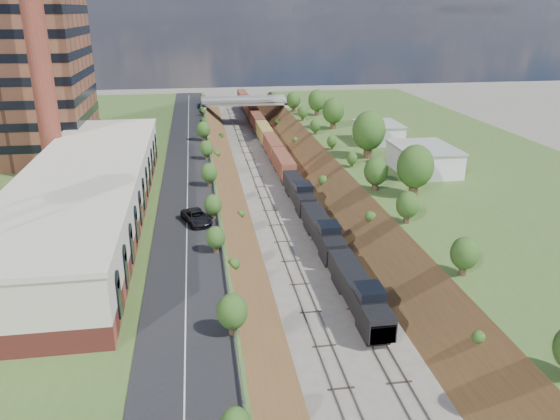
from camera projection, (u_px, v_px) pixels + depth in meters
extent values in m
cube|color=#455F27|center=(83.00, 187.00, 91.69)|extent=(44.00, 180.00, 5.00)
cube|color=#455F27|center=(453.00, 170.00, 101.17)|extent=(44.00, 180.00, 5.00)
cube|color=brown|center=(215.00, 195.00, 95.72)|extent=(10.00, 180.00, 10.00)
cube|color=brown|center=(337.00, 189.00, 98.88)|extent=(10.00, 180.00, 10.00)
cube|color=gray|center=(263.00, 192.00, 96.89)|extent=(1.58, 180.00, 0.18)
cube|color=gray|center=(292.00, 190.00, 97.64)|extent=(1.58, 180.00, 0.18)
cube|color=black|center=(188.00, 168.00, 93.32)|extent=(8.00, 180.00, 0.10)
cube|color=#99999E|center=(212.00, 164.00, 93.74)|extent=(0.06, 171.00, 0.30)
cube|color=brown|center=(89.00, 210.00, 70.76)|extent=(14.00, 62.00, 2.20)
cube|color=beige|center=(86.00, 186.00, 69.64)|extent=(14.00, 62.00, 4.30)
cube|color=beige|center=(84.00, 168.00, 68.81)|extent=(14.30, 62.30, 0.50)
cube|color=brown|center=(11.00, 32.00, 92.77)|extent=(22.00, 22.00, 44.00)
cylinder|color=brown|center=(38.00, 50.00, 79.77)|extent=(3.20, 3.20, 40.00)
cube|color=gray|center=(204.00, 114.00, 152.06)|extent=(1.50, 8.00, 6.20)
cube|color=gray|center=(285.00, 112.00, 155.37)|extent=(1.50, 8.00, 6.20)
cube|color=gray|center=(244.00, 102.00, 152.64)|extent=(24.00, 8.00, 1.00)
cube|color=gray|center=(246.00, 101.00, 148.66)|extent=(24.00, 0.30, 0.80)
cube|color=gray|center=(243.00, 97.00, 156.08)|extent=(24.00, 0.30, 0.80)
cube|color=silver|center=(424.00, 160.00, 90.84)|extent=(9.00, 12.00, 4.00)
cube|color=silver|center=(378.00, 133.00, 111.23)|extent=(8.00, 10.00, 3.60)
cylinder|color=#473323|center=(414.00, 187.00, 79.01)|extent=(1.30, 1.30, 2.62)
ellipsoid|color=#2A4D1B|center=(415.00, 166.00, 77.92)|extent=(5.25, 5.25, 6.30)
cylinder|color=#473323|center=(222.00, 265.00, 56.57)|extent=(0.66, 0.66, 1.22)
ellipsoid|color=#2A4D1B|center=(222.00, 252.00, 56.06)|extent=(2.45, 2.45, 2.94)
cube|color=black|center=(372.00, 331.00, 54.32)|extent=(2.40, 4.00, 0.90)
cube|color=black|center=(358.00, 291.00, 58.53)|extent=(2.73, 16.35, 2.52)
cube|color=black|center=(378.00, 327.00, 52.47)|extent=(2.51, 3.00, 1.80)
cube|color=silver|center=(379.00, 318.00, 52.12)|extent=(2.51, 3.00, 0.15)
cube|color=black|center=(370.00, 291.00, 54.45)|extent=(2.67, 3.10, 0.90)
cube|color=black|center=(322.00, 230.00, 74.62)|extent=(2.73, 16.35, 2.52)
cube|color=black|center=(299.00, 191.00, 90.71)|extent=(2.73, 16.35, 2.52)
cube|color=brown|center=(257.00, 120.00, 146.56)|extent=(2.73, 102.38, 3.27)
imported|color=black|center=(197.00, 217.00, 68.85)|extent=(4.40, 6.34, 1.61)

